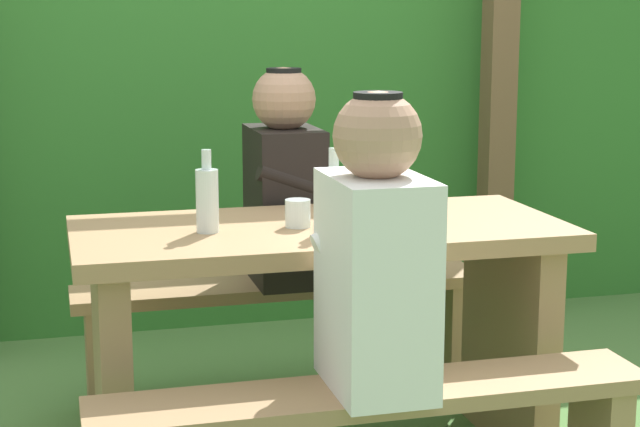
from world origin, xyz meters
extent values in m
cube|color=#31732A|center=(0.00, 1.85, 0.82)|extent=(6.40, 0.79, 1.65)
cube|color=brown|center=(1.12, 1.26, 1.07)|extent=(0.12, 0.12, 2.14)
cube|color=#9E7A51|center=(0.00, 0.00, 0.70)|extent=(1.40, 0.64, 0.05)
cube|color=#9E7A51|center=(-0.60, 0.00, 0.34)|extent=(0.08, 0.54, 0.68)
cube|color=#9E7A51|center=(0.60, 0.00, 0.34)|extent=(0.08, 0.54, 0.68)
cube|color=#9E7A51|center=(0.00, -0.52, 0.41)|extent=(1.40, 0.24, 0.04)
cube|color=#9E7A51|center=(0.00, 0.52, 0.41)|extent=(1.40, 0.24, 0.04)
cube|color=#9E7A51|center=(-0.62, 0.52, 0.20)|extent=(0.07, 0.22, 0.39)
cube|color=#9E7A51|center=(0.62, 0.52, 0.20)|extent=(0.07, 0.22, 0.39)
cube|color=white|center=(0.00, -0.52, 0.69)|extent=(0.22, 0.34, 0.52)
sphere|color=tan|center=(0.00, -0.52, 1.04)|extent=(0.21, 0.21, 0.21)
cylinder|color=black|center=(0.00, -0.52, 1.13)|extent=(0.12, 0.12, 0.02)
cylinder|color=white|center=(0.00, -0.38, 0.79)|extent=(0.25, 0.07, 0.15)
cube|color=black|center=(0.02, 0.52, 0.69)|extent=(0.22, 0.34, 0.52)
sphere|color=tan|center=(0.02, 0.52, 1.04)|extent=(0.21, 0.21, 0.21)
cylinder|color=black|center=(0.02, 0.52, 1.13)|extent=(0.12, 0.12, 0.02)
cylinder|color=black|center=(0.02, 0.38, 0.79)|extent=(0.25, 0.07, 0.15)
cylinder|color=silver|center=(-0.07, -0.02, 0.77)|extent=(0.07, 0.07, 0.08)
cylinder|color=silver|center=(0.20, -0.01, 0.81)|extent=(0.07, 0.07, 0.17)
cylinder|color=silver|center=(0.20, -0.01, 0.93)|extent=(0.03, 0.03, 0.06)
cylinder|color=silver|center=(0.01, -0.10, 0.82)|extent=(0.07, 0.07, 0.17)
cylinder|color=silver|center=(0.01, -0.10, 0.93)|extent=(0.03, 0.03, 0.06)
cylinder|color=silver|center=(-0.33, -0.02, 0.82)|extent=(0.06, 0.06, 0.17)
cylinder|color=silver|center=(-0.33, -0.02, 0.93)|extent=(0.03, 0.03, 0.06)
cube|color=silver|center=(0.05, 0.04, 0.73)|extent=(0.10, 0.15, 0.01)
camera|label=1|loc=(-0.74, -2.81, 1.33)|focal=58.32mm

